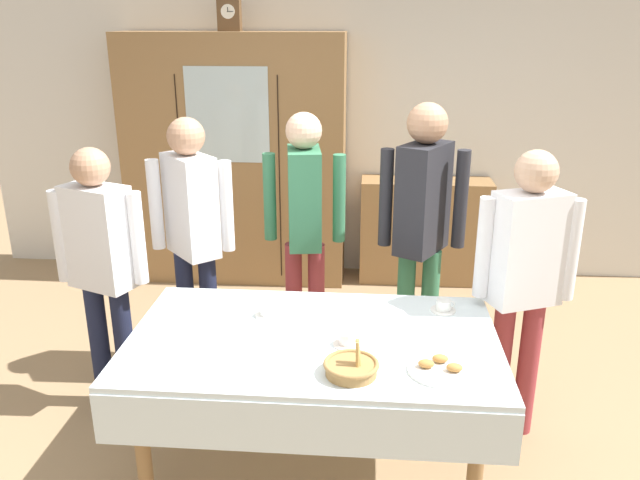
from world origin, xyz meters
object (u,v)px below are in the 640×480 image
tea_cup_near_left (348,340)px  bread_basket (351,367)px  wall_cabinet (236,161)px  person_by_cabinet (101,257)px  dining_table (313,359)px  book_stack (427,177)px  spoon_near_right (232,312)px  mantel_clock (229,15)px  tea_cup_near_right (444,306)px  person_behind_table_right (422,217)px  person_behind_table_left (304,216)px  bookshelf_low (424,231)px  person_near_right_end (525,270)px  pastry_plate (440,368)px  person_beside_shelf (192,224)px  spoon_mid_right (248,327)px  tea_cup_center (268,311)px

tea_cup_near_left → bread_basket: bearing=-84.1°
wall_cabinet → person_by_cabinet: wall_cabinet is taller
dining_table → wall_cabinet: wall_cabinet is taller
book_stack → spoon_near_right: (-1.17, -2.37, -0.16)m
book_stack → bread_basket: bearing=-100.5°
mantel_clock → tea_cup_near_right: 3.06m
wall_cabinet → person_behind_table_right: bearing=-47.3°
wall_cabinet → mantel_clock: 1.17m
bread_basket → spoon_near_right: size_ratio=2.02×
person_behind_table_left → mantel_clock: bearing=117.5°
bookshelf_low → person_near_right_end: 2.26m
bread_basket → spoon_near_right: bearing=138.9°
book_stack → person_by_cabinet: person_by_cabinet is taller
bookshelf_low → pastry_plate: bookshelf_low is taller
dining_table → person_beside_shelf: person_beside_shelf is taller
book_stack → tea_cup_near_right: size_ratio=1.76×
spoon_near_right → person_behind_table_left: size_ratio=0.07×
pastry_plate → spoon_mid_right: size_ratio=2.35×
pastry_plate → person_behind_table_right: (-0.01, 1.23, 0.30)m
pastry_plate → person_beside_shelf: person_beside_shelf is taller
person_behind_table_right → wall_cabinet: bearing=132.7°
wall_cabinet → person_behind_table_left: wall_cabinet is taller
wall_cabinet → bread_basket: (1.09, -2.88, -0.25)m
dining_table → book_stack: (0.73, 2.64, 0.26)m
tea_cup_center → spoon_mid_right: 0.16m
tea_cup_near_right → person_beside_shelf: 1.61m
tea_cup_near_left → tea_cup_near_right: bearing=39.9°
mantel_clock → bread_basket: 3.39m
dining_table → person_near_right_end: 1.20m
wall_cabinet → mantel_clock: size_ratio=8.79×
person_by_cabinet → pastry_plate: bearing=-23.0°
pastry_plate → person_near_right_end: person_near_right_end is taller
wall_cabinet → book_stack: (1.63, 0.05, -0.12)m
person_near_right_end → spoon_mid_right: bearing=-165.3°
tea_cup_center → person_beside_shelf: bearing=128.7°
tea_cup_near_left → spoon_mid_right: size_ratio=1.09×
book_stack → dining_table: bearing=-105.5°
book_stack → bread_basket: 2.98m
person_behind_table_right → person_near_right_end: 0.74m
bookshelf_low → person_by_cabinet: bearing=-133.1°
person_beside_shelf → pastry_plate: bearing=-40.3°
spoon_near_right → book_stack: bearing=63.7°
book_stack → person_by_cabinet: bearing=-133.1°
person_behind_table_left → spoon_near_right: bearing=-107.3°
spoon_near_right → person_beside_shelf: (-0.39, 0.69, 0.24)m
person_behind_table_right → person_by_cabinet: bearing=-165.7°
spoon_mid_right → person_near_right_end: (1.39, 0.37, 0.20)m
spoon_mid_right → person_behind_table_left: person_behind_table_left is taller
wall_cabinet → tea_cup_near_left: wall_cabinet is taller
person_behind_table_left → bookshelf_low: bearing=58.7°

